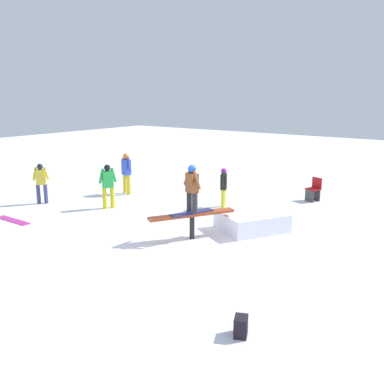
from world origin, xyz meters
The scene contains 11 objects.
ground_plane centered at (0.00, 0.00, 0.00)m, with size 60.00×60.00×0.00m, color white.
rail_feature centered at (0.00, 0.00, 0.63)m, with size 2.32×1.51×0.74m.
snow_kicker_ramp centered at (-1.68, 0.97, 0.27)m, with size 1.80×1.50×0.54m, color white.
main_rider_on_rail centered at (0.00, 0.00, 1.42)m, with size 1.32×0.77×1.35m.
bystander_blue centered at (-2.84, -5.33, 0.92)m, with size 0.32×0.70×1.64m.
bystander_yellow centered at (0.10, -6.76, 0.83)m, with size 0.48×0.49×1.48m.
bystander_green centered at (-0.88, -4.29, 0.88)m, with size 0.62×0.38×1.56m.
bystander_black centered at (-3.35, -1.07, 0.79)m, with size 0.62×0.35×1.42m.
loose_snowboard_magenta centered at (2.00, -5.63, 0.01)m, with size 1.51×0.28×0.02m, color #C82892.
folding_chair centered at (-6.16, 1.18, 0.41)m, with size 0.56×0.56×0.88m.
backpack_on_snow centered at (3.48, 3.56, 0.17)m, with size 0.30×0.22×0.34m, color black.
Camera 1 is at (9.19, 6.71, 4.00)m, focal length 40.00 mm.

